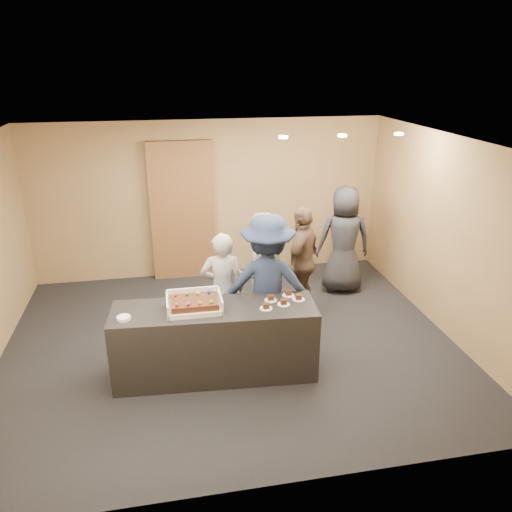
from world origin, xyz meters
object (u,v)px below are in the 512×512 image
at_px(plate_stack, 124,318).
at_px(person_dark_suit, 344,240).
at_px(cake_box, 194,306).
at_px(person_navy_man, 267,285).
at_px(sheet_cake, 194,302).
at_px(person_sage_man, 259,273).
at_px(storage_cabinet, 183,211).
at_px(serving_counter, 215,341).
at_px(person_brown_extra, 302,261).
at_px(person_server_grey, 223,289).

xyz_separation_m(plate_stack, person_dark_suit, (3.36, 2.09, -0.04)).
relative_size(cake_box, person_navy_man, 0.34).
relative_size(sheet_cake, person_sage_man, 0.31).
bearing_deg(sheet_cake, cake_box, 89.15).
bearing_deg(cake_box, person_navy_man, 23.94).
distance_m(storage_cabinet, plate_stack, 3.28).
height_order(storage_cabinet, plate_stack, storage_cabinet).
distance_m(storage_cabinet, person_dark_suit, 2.75).
distance_m(cake_box, person_navy_man, 1.05).
distance_m(cake_box, plate_stack, 0.80).
relative_size(serving_counter, person_navy_man, 1.29).
height_order(storage_cabinet, person_sage_man, storage_cabinet).
bearing_deg(cake_box, storage_cabinet, 89.22).
xyz_separation_m(storage_cabinet, cake_box, (-0.04, -3.05, -0.25)).
height_order(sheet_cake, plate_stack, sheet_cake).
bearing_deg(sheet_cake, storage_cabinet, 89.22).
bearing_deg(person_navy_man, serving_counter, 43.41).
height_order(sheet_cake, person_navy_man, person_navy_man).
bearing_deg(person_sage_man, storage_cabinet, -76.67).
distance_m(person_sage_man, person_brown_extra, 0.82).
bearing_deg(sheet_cake, person_sage_man, 45.42).
bearing_deg(serving_counter, person_server_grey, 79.06).
distance_m(cake_box, sheet_cake, 0.06).
bearing_deg(plate_stack, person_sage_man, 31.09).
distance_m(person_server_grey, person_brown_extra, 1.42).
xyz_separation_m(sheet_cake, person_dark_suit, (2.56, 2.01, -0.11)).
bearing_deg(person_brown_extra, plate_stack, -22.15).
distance_m(person_navy_man, person_brown_extra, 1.17).
xyz_separation_m(storage_cabinet, person_dark_suit, (2.52, -1.07, -0.31)).
bearing_deg(sheet_cake, plate_stack, -174.00).
height_order(serving_counter, person_brown_extra, person_brown_extra).
bearing_deg(person_navy_man, person_dark_suit, -123.81).
bearing_deg(person_navy_man, plate_stack, 28.80).
height_order(cake_box, plate_stack, cake_box).
xyz_separation_m(cake_box, person_navy_man, (0.96, 0.43, -0.01)).
bearing_deg(person_dark_suit, person_brown_extra, 44.09).
bearing_deg(person_server_grey, serving_counter, 83.41).
distance_m(sheet_cake, person_navy_man, 1.06).
relative_size(serving_counter, person_server_grey, 1.53).
bearing_deg(person_navy_man, storage_cabinet, -58.79).
xyz_separation_m(cake_box, plate_stack, (-0.80, -0.11, -0.02)).
height_order(cake_box, person_sage_man, person_sage_man).
distance_m(person_sage_man, person_navy_man, 0.53).
xyz_separation_m(storage_cabinet, person_navy_man, (0.92, -2.63, -0.26)).
height_order(sheet_cake, person_dark_suit, person_dark_suit).
relative_size(plate_stack, person_brown_extra, 0.09).
bearing_deg(storage_cabinet, serving_counter, -86.55).
bearing_deg(cake_box, plate_stack, -172.35).
bearing_deg(serving_counter, plate_stack, -171.53).
bearing_deg(person_dark_suit, cake_box, 45.26).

